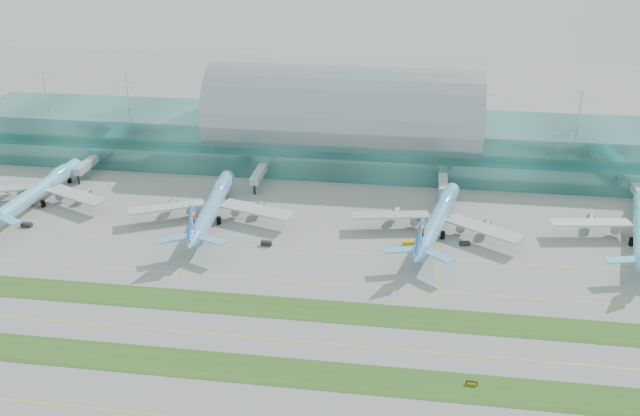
% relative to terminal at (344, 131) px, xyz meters
% --- Properties ---
extents(ground, '(700.00, 700.00, 0.00)m').
position_rel_terminal_xyz_m(ground, '(-0.01, -128.79, -14.23)').
color(ground, gray).
rests_on(ground, ground).
extents(terminal, '(340.00, 69.10, 36.00)m').
position_rel_terminal_xyz_m(terminal, '(0.00, 0.00, 0.00)').
color(terminal, '#3D7A75').
rests_on(terminal, ground).
extents(grass_strip_near, '(420.00, 12.00, 0.08)m').
position_rel_terminal_xyz_m(grass_strip_near, '(-0.01, -156.79, -14.19)').
color(grass_strip_near, '#2D591E').
rests_on(grass_strip_near, ground).
extents(grass_strip_far, '(420.00, 12.00, 0.08)m').
position_rel_terminal_xyz_m(grass_strip_far, '(-0.01, -126.79, -14.19)').
color(grass_strip_far, '#2D591E').
rests_on(grass_strip_far, ground).
extents(taxiline_b, '(420.00, 0.35, 0.01)m').
position_rel_terminal_xyz_m(taxiline_b, '(-0.01, -142.79, -14.22)').
color(taxiline_b, yellow).
rests_on(taxiline_b, ground).
extents(taxiline_c, '(420.00, 0.35, 0.01)m').
position_rel_terminal_xyz_m(taxiline_c, '(-0.01, -110.79, -14.22)').
color(taxiline_c, yellow).
rests_on(taxiline_c, ground).
extents(taxiline_d, '(420.00, 0.35, 0.01)m').
position_rel_terminal_xyz_m(taxiline_d, '(-0.01, -88.79, -14.22)').
color(taxiline_d, yellow).
rests_on(taxiline_d, ground).
extents(airliner_a, '(60.57, 68.80, 18.94)m').
position_rel_terminal_xyz_m(airliner_a, '(-111.76, -63.80, -8.39)').
color(airliner_a, '#6CCEEE').
rests_on(airliner_a, ground).
extents(airliner_b, '(62.13, 70.71, 19.45)m').
position_rel_terminal_xyz_m(airliner_b, '(-40.73, -69.45, -8.23)').
color(airliner_b, '#6BAFEC').
rests_on(airliner_b, ground).
extents(airliner_c, '(60.28, 69.33, 19.22)m').
position_rel_terminal_xyz_m(airliner_c, '(41.70, -69.29, -8.30)').
color(airliner_c, '#6AB2EB').
rests_on(airliner_c, ground).
extents(gse_b, '(3.93, 2.18, 1.47)m').
position_rel_terminal_xyz_m(gse_b, '(-106.33, -85.66, -13.49)').
color(gse_b, black).
rests_on(gse_b, ground).
extents(gse_c, '(3.35, 2.11, 1.39)m').
position_rel_terminal_xyz_m(gse_c, '(-39.68, -86.45, -13.53)').
color(gse_c, black).
rests_on(gse_c, ground).
extents(gse_d, '(3.83, 2.05, 1.63)m').
position_rel_terminal_xyz_m(gse_d, '(-16.68, -87.92, -13.41)').
color(gse_d, black).
rests_on(gse_d, ground).
extents(gse_e, '(4.23, 2.86, 1.83)m').
position_rel_terminal_xyz_m(gse_e, '(31.80, -81.11, -13.31)').
color(gse_e, '#C4A70B').
rests_on(gse_e, ground).
extents(gse_f, '(3.75, 2.40, 1.37)m').
position_rel_terminal_xyz_m(gse_f, '(51.07, -78.01, -13.54)').
color(gse_f, black).
rests_on(gse_f, ground).
extents(taxiway_sign_east, '(2.84, 0.62, 1.20)m').
position_rel_terminal_xyz_m(taxiway_sign_east, '(49.65, -155.35, -13.63)').
color(taxiway_sign_east, black).
rests_on(taxiway_sign_east, ground).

